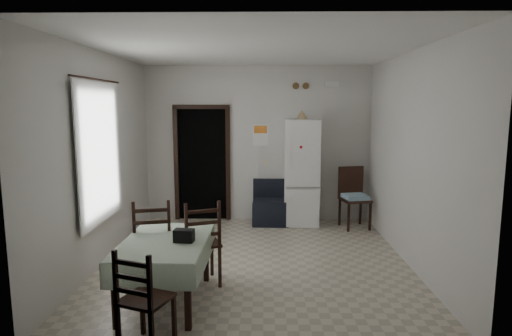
{
  "coord_description": "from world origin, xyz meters",
  "views": [
    {
      "loc": [
        0.12,
        -5.75,
        2.18
      ],
      "look_at": [
        0.0,
        0.5,
        1.25
      ],
      "focal_mm": 30.0,
      "sensor_mm": 36.0,
      "label": 1
    }
  ],
  "objects_px": {
    "corner_chair": "(355,198)",
    "dining_chair_far_left": "(153,241)",
    "dining_chair_far_right": "(200,242)",
    "fridge": "(302,172)",
    "dining_table": "(166,271)",
    "navy_seat": "(271,203)",
    "dining_chair_near_head": "(146,298)"
  },
  "relations": [
    {
      "from": "navy_seat",
      "to": "dining_chair_far_left",
      "type": "xyz_separation_m",
      "value": [
        -1.47,
        -2.7,
        0.14
      ]
    },
    {
      "from": "fridge",
      "to": "dining_chair_far_right",
      "type": "distance_m",
      "value": 3.1
    },
    {
      "from": "navy_seat",
      "to": "dining_chair_near_head",
      "type": "height_order",
      "value": "dining_chair_near_head"
    },
    {
      "from": "navy_seat",
      "to": "corner_chair",
      "type": "bearing_deg",
      "value": -7.99
    },
    {
      "from": "dining_table",
      "to": "dining_chair_far_right",
      "type": "xyz_separation_m",
      "value": [
        0.3,
        0.51,
        0.18
      ]
    },
    {
      "from": "dining_chair_near_head",
      "to": "corner_chair",
      "type": "bearing_deg",
      "value": -104.2
    },
    {
      "from": "navy_seat",
      "to": "dining_table",
      "type": "height_order",
      "value": "navy_seat"
    },
    {
      "from": "dining_chair_near_head",
      "to": "dining_chair_far_right",
      "type": "bearing_deg",
      "value": -80.45
    },
    {
      "from": "navy_seat",
      "to": "dining_chair_far_left",
      "type": "distance_m",
      "value": 3.07
    },
    {
      "from": "fridge",
      "to": "dining_chair_near_head",
      "type": "bearing_deg",
      "value": -109.78
    },
    {
      "from": "corner_chair",
      "to": "dining_chair_far_left",
      "type": "relative_size",
      "value": 1.0
    },
    {
      "from": "fridge",
      "to": "navy_seat",
      "type": "relative_size",
      "value": 2.43
    },
    {
      "from": "fridge",
      "to": "dining_table",
      "type": "distance_m",
      "value": 3.71
    },
    {
      "from": "navy_seat",
      "to": "dining_chair_far_right",
      "type": "height_order",
      "value": "dining_chair_far_right"
    },
    {
      "from": "dining_table",
      "to": "dining_chair_far_right",
      "type": "height_order",
      "value": "dining_chair_far_right"
    },
    {
      "from": "corner_chair",
      "to": "dining_chair_far_right",
      "type": "relative_size",
      "value": 1.02
    },
    {
      "from": "fridge",
      "to": "corner_chair",
      "type": "bearing_deg",
      "value": -12.02
    },
    {
      "from": "fridge",
      "to": "navy_seat",
      "type": "distance_m",
      "value": 0.8
    },
    {
      "from": "dining_chair_far_left",
      "to": "navy_seat",
      "type": "bearing_deg",
      "value": -130.77
    },
    {
      "from": "dining_chair_near_head",
      "to": "navy_seat",
      "type": "bearing_deg",
      "value": -85.53
    },
    {
      "from": "corner_chair",
      "to": "navy_seat",
      "type": "bearing_deg",
      "value": 158.27
    },
    {
      "from": "dining_chair_far_left",
      "to": "dining_chair_far_right",
      "type": "relative_size",
      "value": 1.01
    },
    {
      "from": "corner_chair",
      "to": "dining_chair_far_left",
      "type": "distance_m",
      "value": 3.84
    },
    {
      "from": "dining_table",
      "to": "dining_chair_far_right",
      "type": "distance_m",
      "value": 0.61
    },
    {
      "from": "dining_table",
      "to": "dining_chair_far_left",
      "type": "relative_size",
      "value": 1.27
    },
    {
      "from": "dining_table",
      "to": "navy_seat",
      "type": "bearing_deg",
      "value": 70.24
    },
    {
      "from": "dining_table",
      "to": "dining_chair_near_head",
      "type": "xyz_separation_m",
      "value": [
        0.03,
        -0.91,
        0.12
      ]
    },
    {
      "from": "corner_chair",
      "to": "dining_chair_near_head",
      "type": "height_order",
      "value": "corner_chair"
    },
    {
      "from": "fridge",
      "to": "dining_chair_far_right",
      "type": "relative_size",
      "value": 1.81
    },
    {
      "from": "navy_seat",
      "to": "dining_chair_far_left",
      "type": "relative_size",
      "value": 0.74
    },
    {
      "from": "fridge",
      "to": "dining_chair_far_left",
      "type": "distance_m",
      "value": 3.4
    },
    {
      "from": "navy_seat",
      "to": "dining_chair_far_right",
      "type": "bearing_deg",
      "value": -106.94
    }
  ]
}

